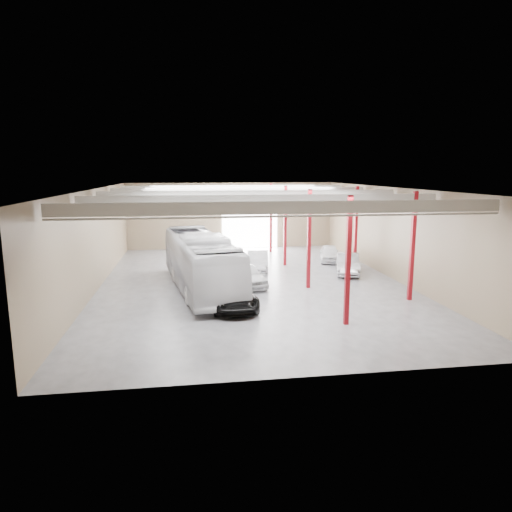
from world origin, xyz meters
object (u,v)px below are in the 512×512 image
object	(u,v)px
car_row_c	(216,249)
car_right_far	(330,253)
car_right_near	(348,264)
car_row_a	(245,275)
car_row_b	(258,260)
black_sedan	(233,295)
coach_bus	(201,262)

from	to	relation	value
car_row_c	car_right_far	distance (m)	10.92
car_right_near	car_row_a	bearing A→B (deg)	-145.23
car_row_b	car_row_c	size ratio (longest dim) A/B	0.91
car_row_b	car_right_far	bearing A→B (deg)	29.60
black_sedan	car_right_near	xyz separation A→B (m)	(10.16, 8.01, 0.03)
coach_bus	car_right_far	size ratio (longest dim) A/B	3.27
car_row_c	car_right_near	distance (m)	13.48
car_right_near	black_sedan	bearing A→B (deg)	-124.81
coach_bus	car_row_b	xyz separation A→B (m)	(4.94, 5.77, -1.17)
car_row_a	car_right_far	distance (m)	11.96
car_right_near	car_right_far	size ratio (longest dim) A/B	1.15
coach_bus	car_right_near	size ratio (longest dim) A/B	2.85
car_row_b	car_right_near	distance (m)	7.45
car_right_far	car_row_c	bearing A→B (deg)	175.54
car_row_b	car_right_near	bearing A→B (deg)	-10.71
car_right_near	car_right_far	world-z (taller)	car_right_near
car_right_near	car_row_b	bearing A→B (deg)	177.34
black_sedan	car_row_c	xyz separation A→B (m)	(0.00, 16.86, -0.01)
car_row_c	car_row_a	bearing A→B (deg)	-91.13
car_row_a	car_row_b	world-z (taller)	car_row_a
car_row_b	car_row_c	bearing A→B (deg)	125.27
black_sedan	car_right_far	size ratio (longest dim) A/B	1.31
car_row_b	black_sedan	bearing A→B (deg)	-97.78
car_row_a	car_row_b	xyz separation A→B (m)	(1.73, 5.31, -0.03)
coach_bus	car_row_a	size ratio (longest dim) A/B	2.87
black_sedan	car_row_a	size ratio (longest dim) A/B	1.15
coach_bus	car_right_far	xyz separation A→B (m)	(12.09, 8.47, -1.24)
car_row_a	car_right_far	world-z (taller)	car_row_a
coach_bus	car_right_near	world-z (taller)	coach_bus
car_row_b	car_right_near	size ratio (longest dim) A/B	0.98
car_row_c	coach_bus	bearing A→B (deg)	-106.46
car_row_a	black_sedan	bearing A→B (deg)	-119.75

